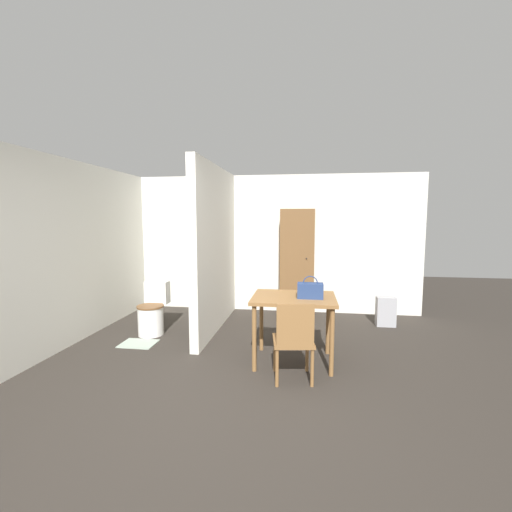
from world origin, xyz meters
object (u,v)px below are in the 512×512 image
handbag (310,290)px  space_heater (386,311)px  wooden_cabinet (297,262)px  wooden_chair (294,339)px  dining_table (294,305)px  toilet (153,312)px

handbag → space_heater: size_ratio=0.62×
handbag → space_heater: 2.17m
wooden_cabinet → space_heater: wooden_cabinet is taller
wooden_chair → space_heater: bearing=48.6°
wooden_cabinet → dining_table: bearing=-89.6°
toilet → wooden_cabinet: bearing=32.6°
toilet → handbag: bearing=-19.0°
dining_table → space_heater: (1.42, 1.61, -0.46)m
wooden_chair → space_heater: 2.55m
handbag → toilet: bearing=161.0°
wooden_chair → wooden_cabinet: (-0.04, 2.59, 0.47)m
wooden_chair → wooden_cabinet: wooden_cabinet is taller
toilet → space_heater: bearing=13.9°
toilet → wooden_cabinet: size_ratio=0.40×
toilet → space_heater: toilet is taller
space_heater → handbag: bearing=-126.3°
wooden_chair → dining_table: bearing=84.2°
dining_table → space_heater: size_ratio=2.07×
dining_table → space_heater: bearing=48.8°
wooden_chair → wooden_cabinet: bearing=82.7°
dining_table → wooden_chair: wooden_chair is taller
dining_table → wooden_chair: (0.02, -0.51, -0.23)m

